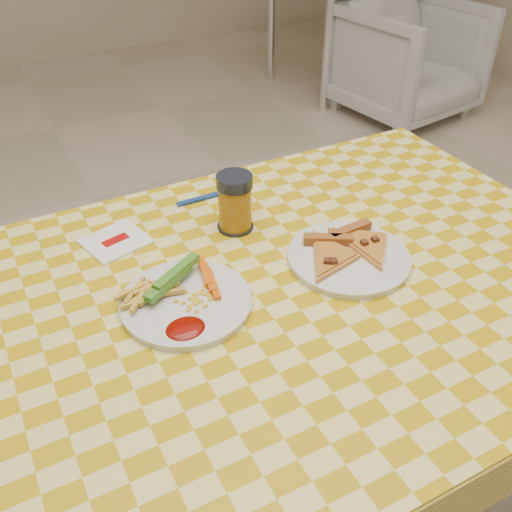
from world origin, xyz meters
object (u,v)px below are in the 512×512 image
object	(u,v)px
plate_left	(186,303)
plate_right	(348,259)
table	(279,317)
drink_glass	(235,203)
bg_chair	(408,55)

from	to	relation	value
plate_left	plate_right	world-z (taller)	same
plate_left	plate_right	xyz separation A→B (m)	(0.32, -0.03, 0.00)
table	plate_left	size ratio (longest dim) A/B	5.75
plate_left	drink_glass	distance (m)	0.26
plate_right	bg_chair	size ratio (longest dim) A/B	0.32
table	drink_glass	world-z (taller)	drink_glass
bg_chair	drink_glass	bearing A→B (deg)	-147.61
plate_right	plate_left	bearing A→B (deg)	175.51
plate_left	plate_right	bearing A→B (deg)	-4.49
plate_right	drink_glass	size ratio (longest dim) A/B	1.89
table	drink_glass	bearing A→B (deg)	86.49
plate_left	bg_chair	bearing A→B (deg)	41.32
plate_right	bg_chair	xyz separation A→B (m)	(1.81, 1.90, -0.40)
table	plate_right	size ratio (longest dim) A/B	5.60
plate_left	table	bearing A→B (deg)	-10.50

